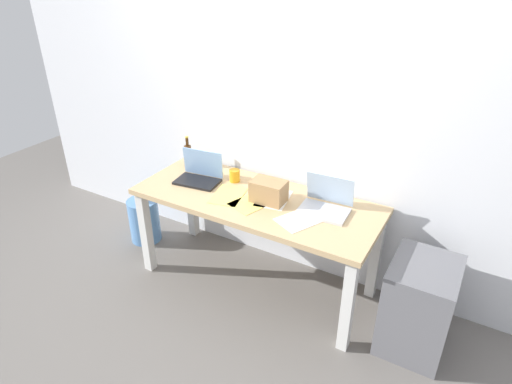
{
  "coord_description": "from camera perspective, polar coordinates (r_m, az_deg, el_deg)",
  "views": [
    {
      "loc": [
        1.37,
        -2.37,
        2.29
      ],
      "look_at": [
        0.0,
        0.0,
        0.8
      ],
      "focal_mm": 30.93,
      "sensor_mm": 36.0,
      "label": 1
    }
  ],
  "objects": [
    {
      "name": "laptop_right",
      "position": [
        3.01,
        8.99,
        -1.48
      ],
      "size": [
        0.34,
        0.27,
        0.24
      ],
      "color": "silver",
      "rests_on": "desk"
    },
    {
      "name": "paper_sheet_front_right",
      "position": [
        2.91,
        5.73,
        -3.55
      ],
      "size": [
        0.32,
        0.36,
        0.0
      ],
      "primitive_type": "cube",
      "rotation": [
        0.0,
        0.0,
        -0.46
      ],
      "color": "white",
      "rests_on": "desk"
    },
    {
      "name": "desk",
      "position": [
        3.19,
        0.0,
        -2.37
      ],
      "size": [
        1.78,
        0.71,
        0.75
      ],
      "color": "tan",
      "rests_on": "ground"
    },
    {
      "name": "cardboard_box",
      "position": [
        3.07,
        1.64,
        0.09
      ],
      "size": [
        0.24,
        0.17,
        0.16
      ],
      "primitive_type": "cube",
      "rotation": [
        0.0,
        0.0,
        0.03
      ],
      "color": "tan",
      "rests_on": "desk"
    },
    {
      "name": "beer_bottle",
      "position": [
        3.64,
        -8.78,
        4.81
      ],
      "size": [
        0.06,
        0.06,
        0.25
      ],
      "color": "#47280F",
      "rests_on": "desk"
    },
    {
      "name": "back_wall",
      "position": [
        3.26,
        3.72,
        10.83
      ],
      "size": [
        5.2,
        0.08,
        2.6
      ],
      "primitive_type": "cube",
      "color": "white",
      "rests_on": "ground"
    },
    {
      "name": "ground_plane",
      "position": [
        3.57,
        0.0,
        -11.34
      ],
      "size": [
        8.0,
        8.0,
        0.0
      ],
      "primitive_type": "plane",
      "color": "slate"
    },
    {
      "name": "paper_sheet_near_back",
      "position": [
        3.14,
        2.27,
        -0.83
      ],
      "size": [
        0.26,
        0.33,
        0.0
      ],
      "primitive_type": "cube",
      "rotation": [
        0.0,
        0.0,
        0.19
      ],
      "color": "white",
      "rests_on": "desk"
    },
    {
      "name": "paper_yellow_folder",
      "position": [
        3.18,
        -3.62,
        -0.43
      ],
      "size": [
        0.27,
        0.33,
        0.0
      ],
      "primitive_type": "cube",
      "rotation": [
        0.0,
        0.0,
        0.22
      ],
      "color": "#F4E06B",
      "rests_on": "desk"
    },
    {
      "name": "laptop_left",
      "position": [
        3.39,
        -7.34,
        2.24
      ],
      "size": [
        0.35,
        0.25,
        0.23
      ],
      "color": "black",
      "rests_on": "desk"
    },
    {
      "name": "filing_cabinet",
      "position": [
        3.07,
        20.22,
        -13.65
      ],
      "size": [
        0.4,
        0.48,
        0.63
      ],
      "primitive_type": "cube",
      "color": "slate",
      "rests_on": "ground"
    },
    {
      "name": "computer_mouse",
      "position": [
        3.36,
        0.07,
        1.59
      ],
      "size": [
        0.07,
        0.11,
        0.03
      ],
      "primitive_type": "ellipsoid",
      "rotation": [
        0.0,
        0.0,
        -0.12
      ],
      "color": "gold",
      "rests_on": "desk"
    },
    {
      "name": "water_cooler_jug",
      "position": [
        4.05,
        -14.25,
        -3.51
      ],
      "size": [
        0.27,
        0.27,
        0.45
      ],
      "color": "#598CC6",
      "rests_on": "ground"
    },
    {
      "name": "paper_sheet_center",
      "position": [
        3.08,
        -0.49,
        -1.37
      ],
      "size": [
        0.29,
        0.35,
        0.0
      ],
      "primitive_type": "cube",
      "rotation": [
        0.0,
        0.0,
        -0.32
      ],
      "color": "#F4E06B",
      "rests_on": "desk"
    },
    {
      "name": "coffee_mug",
      "position": [
        3.36,
        -2.78,
        2.14
      ],
      "size": [
        0.08,
        0.08,
        0.09
      ],
      "primitive_type": "cylinder",
      "color": "gold",
      "rests_on": "desk"
    }
  ]
}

